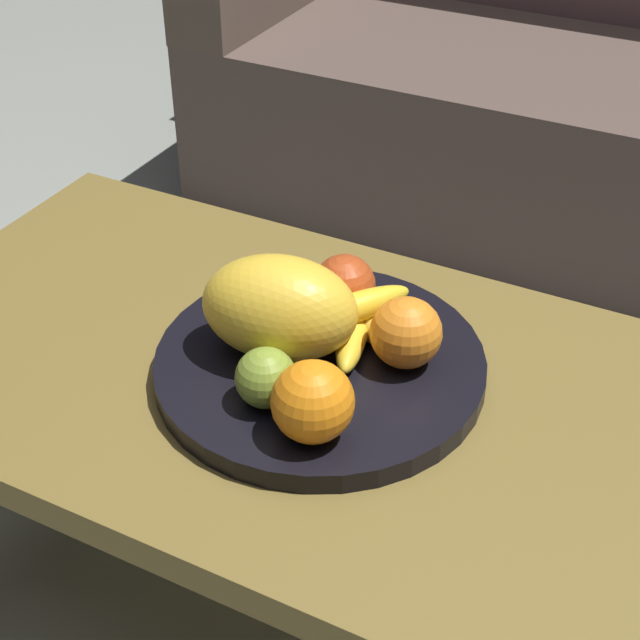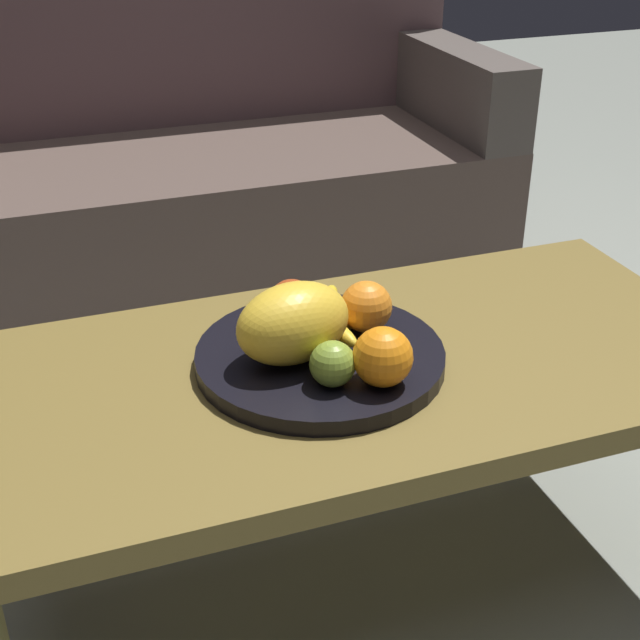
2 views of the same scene
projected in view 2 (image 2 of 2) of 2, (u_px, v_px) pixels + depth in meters
ground_plane at (349, 579)px, 1.53m from camera, size 8.00×8.00×0.00m
coffee_table at (353, 389)px, 1.35m from camera, size 1.18×0.56×0.44m
couch at (181, 177)px, 2.44m from camera, size 1.70×0.70×0.90m
fruit_bowl at (320, 357)px, 1.31m from camera, size 0.37×0.37×0.03m
melon_large_front at (293, 323)px, 1.25m from camera, size 0.19×0.15×0.12m
orange_front at (366, 307)px, 1.34m from camera, size 0.08×0.08×0.08m
orange_left at (386, 356)px, 1.21m from camera, size 0.08×0.08×0.08m
apple_front at (292, 303)px, 1.36m from camera, size 0.07×0.07×0.07m
apple_left at (333, 364)px, 1.21m from camera, size 0.06×0.06×0.06m
banana_bunch at (325, 318)px, 1.34m from camera, size 0.15×0.15×0.06m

